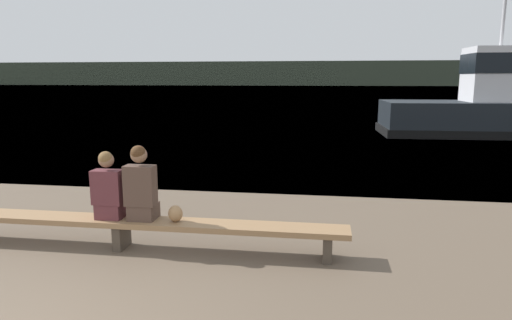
{
  "coord_description": "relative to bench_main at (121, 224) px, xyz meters",
  "views": [
    {
      "loc": [
        2.91,
        -3.1,
        2.4
      ],
      "look_at": [
        1.57,
        5.74,
        0.78
      ],
      "focal_mm": 32.0,
      "sensor_mm": 36.0,
      "label": 1
    }
  ],
  "objects": [
    {
      "name": "water_surface",
      "position": [
        -0.09,
        123.36,
        -0.35
      ],
      "size": [
        240.0,
        240.0,
        0.0
      ],
      "primitive_type": "plane",
      "color": "teal",
      "rests_on": "ground"
    },
    {
      "name": "person_right",
      "position": [
        0.32,
        -0.0,
        0.56
      ],
      "size": [
        0.42,
        0.37,
        1.06
      ],
      "color": "#4C382D",
      "rests_on": "bench_main"
    },
    {
      "name": "bench_main",
      "position": [
        0.0,
        0.0,
        0.0
      ],
      "size": [
        6.4,
        0.44,
        0.43
      ],
      "color": "#8E6B47",
      "rests_on": "ground"
    },
    {
      "name": "person_left",
      "position": [
        -0.16,
        0.0,
        0.5
      ],
      "size": [
        0.42,
        0.36,
        0.97
      ],
      "color": "#56282D",
      "rests_on": "bench_main"
    },
    {
      "name": "tugboat_red",
      "position": [
        9.83,
        14.54,
        0.79
      ],
      "size": [
        9.1,
        3.61,
        7.02
      ],
      "rotation": [
        0.0,
        0.0,
        1.61
      ],
      "color": "black",
      "rests_on": "water_surface"
    },
    {
      "name": "far_shoreline",
      "position": [
        -0.09,
        139.18,
        3.28
      ],
      "size": [
        600.0,
        12.0,
        7.26
      ],
      "primitive_type": "cube",
      "color": "#384233",
      "rests_on": "ground"
    },
    {
      "name": "shopping_bag",
      "position": [
        0.81,
        -0.01,
        0.19
      ],
      "size": [
        0.2,
        0.18,
        0.23
      ],
      "color": "#9E754C",
      "rests_on": "bench_main"
    }
  ]
}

